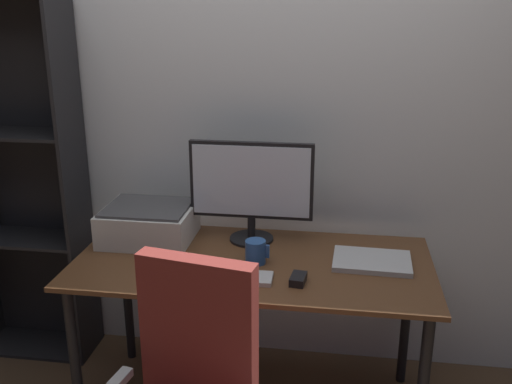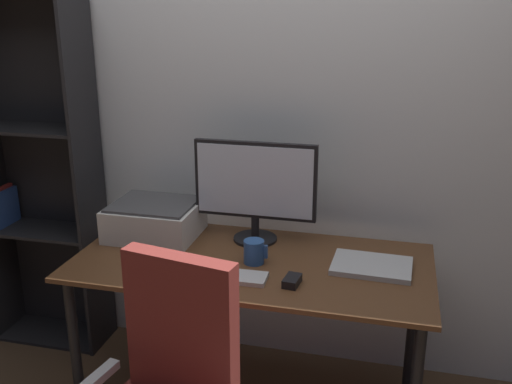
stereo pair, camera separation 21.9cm
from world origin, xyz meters
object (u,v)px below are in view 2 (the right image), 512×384
(mouse, at_px, (292,281))
(printer, at_px, (155,219))
(monitor, at_px, (255,185))
(bookshelf, at_px, (41,180))
(desk, at_px, (252,279))
(keyboard, at_px, (230,276))
(coffee_mug, at_px, (254,252))
(laptop, at_px, (372,266))

(mouse, relative_size, printer, 0.24)
(monitor, xyz_separation_m, bookshelf, (-1.19, 0.14, -0.10))
(desk, xyz_separation_m, bookshelf, (-1.22, 0.36, 0.24))
(bookshelf, bearing_deg, mouse, -20.57)
(desk, bearing_deg, monitor, 100.12)
(monitor, relative_size, mouse, 5.77)
(printer, xyz_separation_m, bookshelf, (-0.72, 0.20, 0.08))
(keyboard, bearing_deg, mouse, 0.02)
(monitor, distance_m, coffee_mug, 0.32)
(mouse, distance_m, printer, 0.79)
(keyboard, bearing_deg, laptop, 21.38)
(desk, xyz_separation_m, laptop, (0.50, 0.04, 0.10))
(coffee_mug, relative_size, bookshelf, 0.06)
(mouse, bearing_deg, printer, 161.21)
(keyboard, xyz_separation_m, printer, (-0.47, 0.34, 0.07))
(mouse, xyz_separation_m, laptop, (0.29, 0.22, -0.01))
(keyboard, xyz_separation_m, laptop, (0.54, 0.23, 0.00))
(mouse, xyz_separation_m, printer, (-0.71, 0.34, 0.06))
(monitor, bearing_deg, keyboard, -90.10)
(desk, distance_m, laptop, 0.51)
(mouse, distance_m, coffee_mug, 0.25)
(mouse, xyz_separation_m, coffee_mug, (-0.19, 0.16, 0.03))
(desk, xyz_separation_m, mouse, (0.21, -0.18, 0.10))
(desk, bearing_deg, laptop, 5.04)
(monitor, relative_size, bookshelf, 0.31)
(keyboard, xyz_separation_m, bookshelf, (-1.18, 0.54, 0.15))
(monitor, bearing_deg, coffee_mug, -76.97)
(laptop, xyz_separation_m, printer, (-1.00, 0.12, 0.07))
(mouse, bearing_deg, bookshelf, 165.94)
(desk, height_order, printer, printer)
(coffee_mug, bearing_deg, laptop, 7.49)
(printer, relative_size, bookshelf, 0.22)
(desk, relative_size, laptop, 4.70)
(keyboard, xyz_separation_m, coffee_mug, (0.06, 0.16, 0.04))
(mouse, bearing_deg, keyboard, -172.07)
(keyboard, relative_size, laptop, 0.91)
(monitor, xyz_separation_m, coffee_mug, (0.06, -0.24, -0.21))
(desk, xyz_separation_m, monitor, (-0.04, 0.22, 0.35))
(printer, bearing_deg, mouse, -25.30)
(printer, bearing_deg, bookshelf, 164.41)
(monitor, bearing_deg, mouse, -58.09)
(mouse, relative_size, bookshelf, 0.05)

